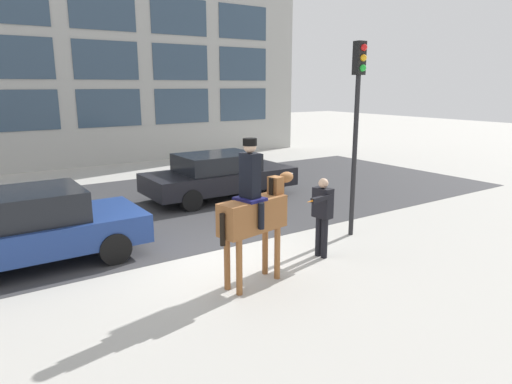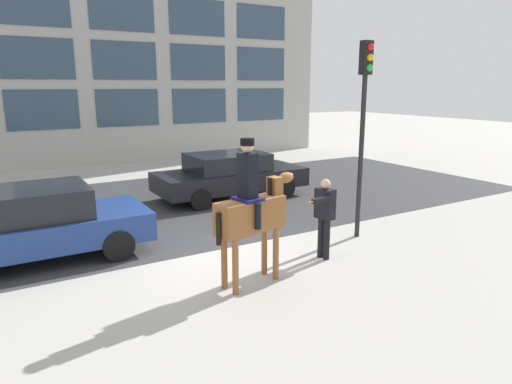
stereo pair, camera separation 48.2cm
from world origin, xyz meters
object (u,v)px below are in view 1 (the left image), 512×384
traffic_light (357,110)px  mounted_horse_lead (254,210)px  pedestrian_bystander (322,211)px  street_car_near_lane (31,227)px  street_car_far_lane (219,175)px

traffic_light → mounted_horse_lead: bearing=-164.2°
mounted_horse_lead → traffic_light: (3.45, 0.98, 1.58)m
pedestrian_bystander → street_car_near_lane: (-5.00, 2.94, -0.21)m
street_car_near_lane → traffic_light: bearing=-18.8°
pedestrian_bystander → traffic_light: traffic_light is taller
street_car_near_lane → street_car_far_lane: size_ratio=0.90×
pedestrian_bystander → street_car_far_lane: size_ratio=0.35×
mounted_horse_lead → traffic_light: size_ratio=0.59×
mounted_horse_lead → street_car_far_lane: size_ratio=0.56×
street_car_near_lane → traffic_light: traffic_light is taller
pedestrian_bystander → traffic_light: size_ratio=0.38×
mounted_horse_lead → traffic_light: 3.92m
street_car_far_lane → traffic_light: size_ratio=1.06×
street_car_far_lane → traffic_light: 5.48m
pedestrian_bystander → street_car_near_lane: pedestrian_bystander is taller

